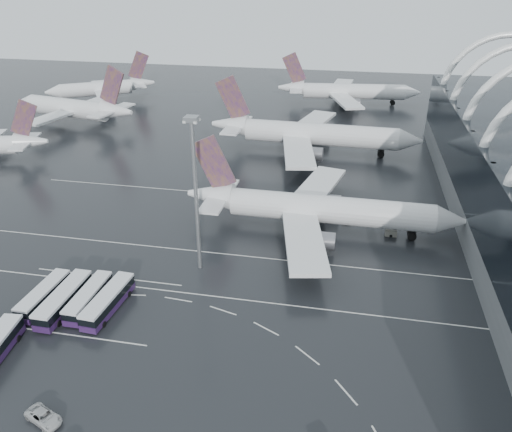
% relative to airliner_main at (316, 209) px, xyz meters
% --- Properties ---
extents(ground, '(420.00, 420.00, 0.00)m').
position_rel_airliner_main_xyz_m(ground, '(-11.29, -25.48, -4.95)').
color(ground, black).
rests_on(ground, ground).
extents(lane_marking_near, '(120.00, 0.25, 0.01)m').
position_rel_airliner_main_xyz_m(lane_marking_near, '(-11.29, -27.48, -4.94)').
color(lane_marking_near, silver).
rests_on(lane_marking_near, ground).
extents(lane_marking_mid, '(120.00, 0.25, 0.01)m').
position_rel_airliner_main_xyz_m(lane_marking_mid, '(-11.29, -13.48, -4.94)').
color(lane_marking_mid, silver).
rests_on(lane_marking_mid, ground).
extents(lane_marking_far, '(120.00, 0.25, 0.01)m').
position_rel_airliner_main_xyz_m(lane_marking_far, '(-11.29, 14.52, -4.94)').
color(lane_marking_far, silver).
rests_on(lane_marking_far, ground).
extents(bus_bay_line_south, '(28.00, 0.25, 0.01)m').
position_rel_airliner_main_xyz_m(bus_bay_line_south, '(-35.29, -41.48, -4.94)').
color(bus_bay_line_south, silver).
rests_on(bus_bay_line_south, ground).
extents(bus_bay_line_north, '(28.00, 0.25, 0.01)m').
position_rel_airliner_main_xyz_m(bus_bay_line_north, '(-35.29, -25.48, -4.94)').
color(bus_bay_line_north, silver).
rests_on(bus_bay_line_north, ground).
extents(airliner_main, '(58.15, 51.20, 19.76)m').
position_rel_airliner_main_xyz_m(airliner_main, '(0.00, 0.00, 0.00)').
color(airliner_main, white).
rests_on(airliner_main, ground).
extents(airliner_gate_b, '(63.21, 56.93, 21.98)m').
position_rel_airliner_main_xyz_m(airliner_gate_b, '(-6.47, 50.07, 0.55)').
color(airliner_gate_b, white).
rests_on(airliner_gate_b, ground).
extents(airliner_gate_c, '(57.14, 52.42, 20.34)m').
position_rel_airliner_main_xyz_m(airliner_gate_c, '(2.14, 111.40, 0.14)').
color(airliner_gate_c, white).
rests_on(airliner_gate_c, ground).
extents(jet_remote_mid, '(50.43, 40.82, 21.99)m').
position_rel_airliner_main_xyz_m(jet_remote_mid, '(-90.71, 63.07, 0.73)').
color(jet_remote_mid, white).
rests_on(jet_remote_mid, ground).
extents(jet_remote_far, '(40.55, 33.32, 19.36)m').
position_rel_airliner_main_xyz_m(jet_remote_far, '(-97.44, 98.24, 0.05)').
color(jet_remote_far, white).
rests_on(jet_remote_far, ground).
extents(bus_row_near_a, '(3.21, 12.28, 3.00)m').
position_rel_airliner_main_xyz_m(bus_row_near_a, '(-42.06, -34.93, -3.30)').
color(bus_row_near_a, '#29133E').
rests_on(bus_row_near_a, ground).
extents(bus_row_near_b, '(3.36, 13.61, 3.34)m').
position_rel_airliner_main_xyz_m(bus_row_near_b, '(-38.00, -35.56, -3.11)').
color(bus_row_near_b, '#29133E').
rests_on(bus_row_near_b, ground).
extents(bus_row_near_c, '(3.01, 12.30, 3.02)m').
position_rel_airliner_main_xyz_m(bus_row_near_c, '(-34.40, -34.06, -3.29)').
color(bus_row_near_c, '#29133E').
rests_on(bus_row_near_c, ground).
extents(bus_row_near_d, '(3.72, 13.25, 3.22)m').
position_rel_airliner_main_xyz_m(bus_row_near_d, '(-30.70, -34.46, -3.18)').
color(bus_row_near_d, '#29133E').
rests_on(bus_row_near_d, ground).
extents(van_curve_a, '(5.69, 4.13, 1.44)m').
position_rel_airliner_main_xyz_m(van_curve_a, '(-28.45, -56.94, -4.23)').
color(van_curve_a, '#BEBEBE').
rests_on(van_curve_a, ground).
extents(floodlight_mast, '(2.22, 2.22, 28.92)m').
position_rel_airliner_main_xyz_m(floodlight_mast, '(-19.82, -19.11, 13.24)').
color(floodlight_mast, gray).
rests_on(floodlight_mast, ground).
extents(gse_cart_belly_c, '(2.42, 1.43, 1.32)m').
position_rel_airliner_main_xyz_m(gse_cart_belly_c, '(-0.31, -6.97, -4.29)').
color(gse_cart_belly_c, '#AB6B16').
rests_on(gse_cart_belly_c, ground).
extents(gse_cart_belly_d, '(2.39, 1.41, 1.31)m').
position_rel_airliner_main_xyz_m(gse_cart_belly_d, '(15.87, 0.59, -4.30)').
color(gse_cart_belly_d, slate).
rests_on(gse_cart_belly_d, ground).
extents(gse_cart_belly_e, '(2.00, 1.18, 1.09)m').
position_rel_airliner_main_xyz_m(gse_cart_belly_e, '(6.56, 5.64, -4.40)').
color(gse_cart_belly_e, '#AB6B16').
rests_on(gse_cart_belly_e, ground).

